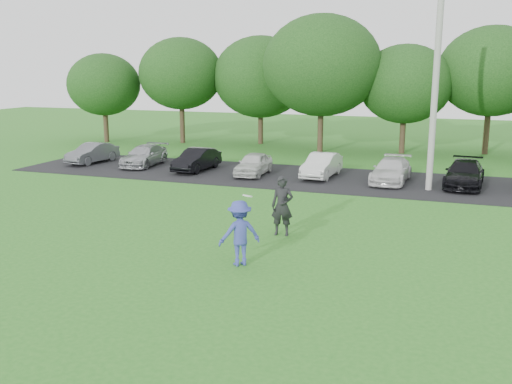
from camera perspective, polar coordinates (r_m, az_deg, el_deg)
ground at (r=16.33m, az=-4.11°, el=-6.97°), size 100.00×100.00×0.00m
parking_lot at (r=28.32m, az=6.39°, el=1.37°), size 32.00×6.50×0.03m
utility_pole at (r=26.11m, az=17.53°, el=10.61°), size 0.28×0.28×9.68m
frisbee_player at (r=15.78m, az=-1.65°, el=-4.12°), size 1.35×1.27×2.04m
camera_bystander at (r=18.56m, az=2.64°, el=-1.40°), size 0.76×0.55×1.96m
parked_cars at (r=28.21m, az=7.79°, el=2.48°), size 28.41×4.57×1.17m
tree_row at (r=37.17m, az=12.39°, el=11.37°), size 42.39×9.85×8.64m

